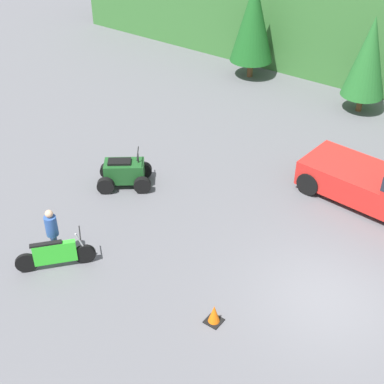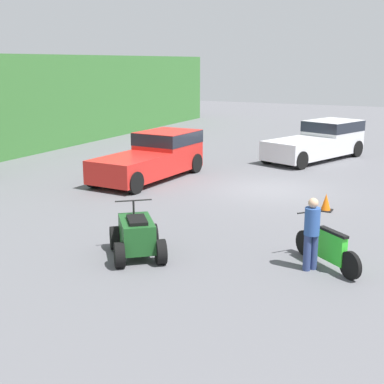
% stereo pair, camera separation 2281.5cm
% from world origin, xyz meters
% --- Properties ---
extents(ground_plane, '(80.00, 80.00, 0.00)m').
position_xyz_m(ground_plane, '(0.00, 0.00, 0.00)').
color(ground_plane, '#5B5B60').
extents(tree_left, '(2.07, 2.07, 4.71)m').
position_xyz_m(tree_left, '(-9.66, 11.69, 2.77)').
color(tree_left, brown).
rests_on(tree_left, ground_plane).
extents(tree_mid_left, '(1.82, 1.82, 4.14)m').
position_xyz_m(tree_mid_left, '(-3.80, 11.27, 2.43)').
color(tree_mid_left, brown).
rests_on(tree_mid_left, ground_plane).
extents(dirt_bike, '(1.50, 1.79, 1.12)m').
position_xyz_m(dirt_bike, '(-6.72, -3.46, 0.46)').
color(dirt_bike, black).
rests_on(dirt_bike, ground_plane).
extents(quad_atv, '(2.17, 2.06, 1.28)m').
position_xyz_m(quad_atv, '(-8.02, 0.80, 0.50)').
color(quad_atv, black).
rests_on(quad_atv, ground_plane).
extents(rider_person, '(0.48, 0.48, 1.67)m').
position_xyz_m(rider_person, '(-7.07, -3.17, 0.91)').
color(rider_person, navy).
rests_on(rider_person, ground_plane).
extents(traffic_cone, '(0.42, 0.42, 0.55)m').
position_xyz_m(traffic_cone, '(-1.98, -2.45, 0.25)').
color(traffic_cone, black).
rests_on(traffic_cone, ground_plane).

